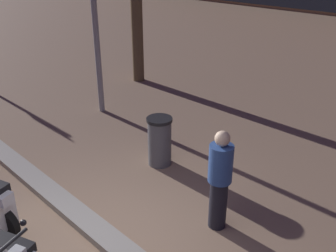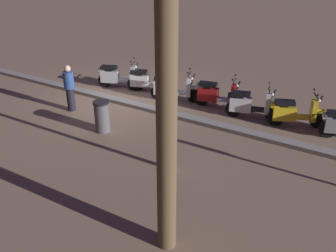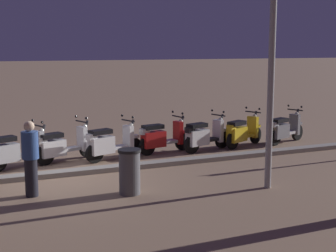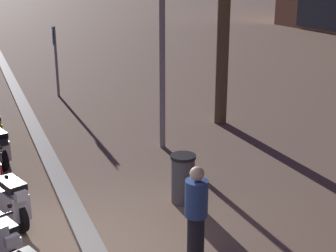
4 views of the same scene
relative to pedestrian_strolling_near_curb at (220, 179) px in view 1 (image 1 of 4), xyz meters
The scene contains 3 objects.
curb_strip 1.74m from the pedestrian_strolling_near_curb, 118.93° to the right, with size 60.00×0.36×0.12m, color gray.
pedestrian_strolling_near_curb is the anchor object (origin of this frame).
litter_bin 2.03m from the pedestrian_strolling_near_curb, 161.17° to the left, with size 0.48×0.48×0.95m.
Camera 1 is at (3.42, -2.13, 3.76)m, focal length 40.56 mm.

